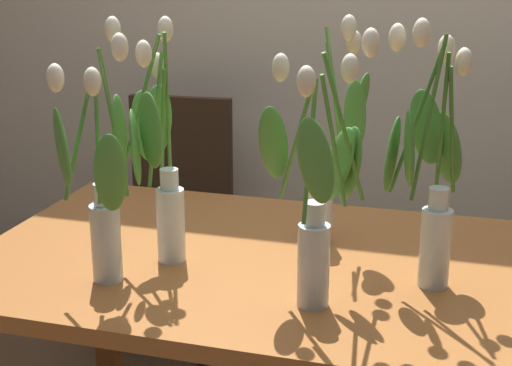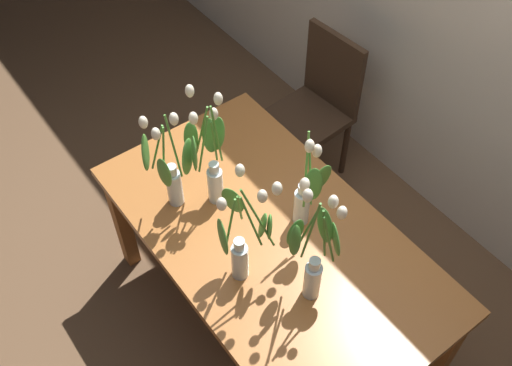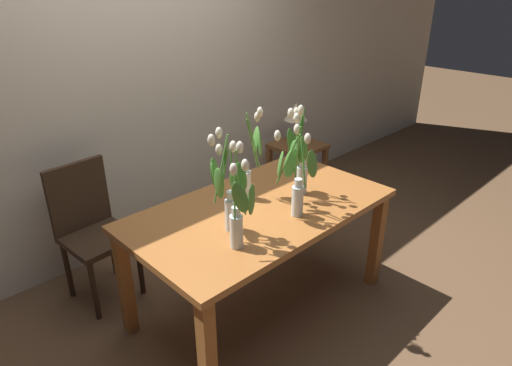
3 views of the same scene
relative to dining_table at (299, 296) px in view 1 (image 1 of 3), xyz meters
name	(u,v)px [view 1 (image 1 of 3)]	position (x,y,z in m)	size (l,w,h in m)	color
dining_table	(299,296)	(0.00, 0.00, 0.00)	(1.60, 0.90, 0.74)	#A3602D
tulip_vase_0	(429,184)	(0.29, -0.04, 0.32)	(0.19, 0.20, 0.59)	silver
tulip_vase_1	(158,167)	(-0.33, -0.08, 0.33)	(0.18, 0.21, 0.58)	silver
tulip_vase_2	(317,201)	(0.08, -0.20, 0.32)	(0.24, 0.24, 0.57)	silver
tulip_vase_3	(331,171)	(0.04, 0.14, 0.28)	(0.16, 0.12, 0.58)	silver
tulip_vase_4	(104,198)	(-0.39, -0.24, 0.29)	(0.18, 0.23, 0.56)	silver
dining_chair	(175,207)	(-0.69, 0.88, -0.12)	(0.43, 0.43, 0.93)	#382619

